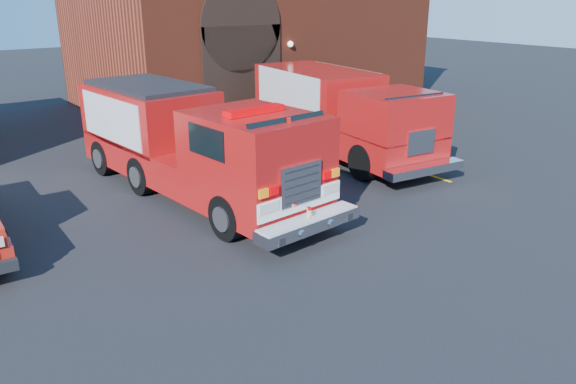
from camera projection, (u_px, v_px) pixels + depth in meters
ground at (257, 231)px, 12.98m from camera, size 100.00×100.00×0.00m
parking_stripe_near at (411, 170)px, 17.43m from camera, size 0.12×3.00×0.01m
parking_stripe_mid at (346, 149)px, 19.68m from camera, size 0.12×3.00×0.01m
parking_stripe_far at (293, 133)px, 21.93m from camera, size 0.12×3.00×0.01m
fire_station at (246, 13)px, 27.16m from camera, size 15.20×10.20×8.45m
fire_engine at (191, 143)px, 14.86m from camera, size 3.20×9.23×2.79m
secondary_truck at (339, 111)px, 18.82m from camera, size 3.55×8.51×2.68m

